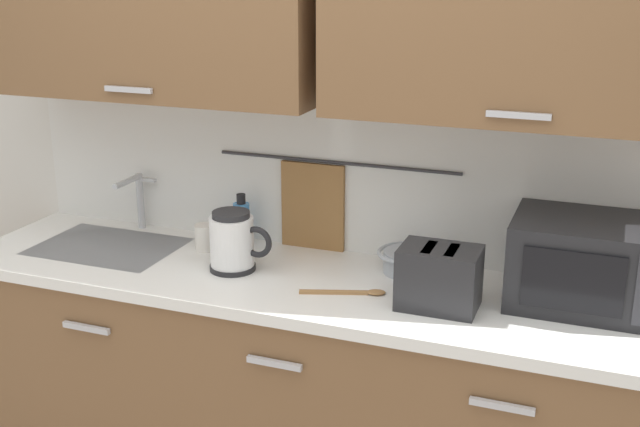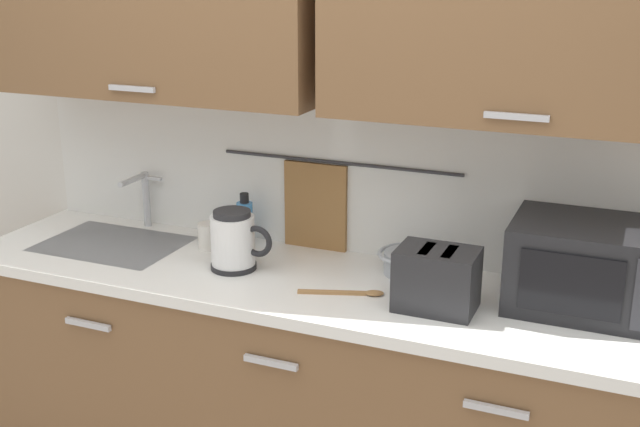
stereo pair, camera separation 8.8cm
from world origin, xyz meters
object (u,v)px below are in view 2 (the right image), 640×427
Objects in this scene: mug_near_sink at (210,236)px; wooden_spoon at (351,293)px; toaster at (437,279)px; microwave at (589,267)px; dish_soap_bottle at (245,222)px; electric_kettle at (234,241)px; mixing_bowl at (409,261)px.

mug_near_sink is 0.66m from wooden_spoon.
wooden_spoon is (-0.27, -0.00, -0.09)m from toaster.
microwave is 1.71× the size of wooden_spoon.
microwave is at bearing 23.37° from toaster.
microwave is 1.23m from dish_soap_bottle.
toaster is (0.72, -0.05, -0.01)m from electric_kettle.
electric_kettle reaches higher than toaster.
mixing_bowl is at bearing 174.16° from microwave.
microwave is 3.83× the size of mug_near_sink.
toaster is (-0.42, -0.18, -0.04)m from microwave.
dish_soap_bottle is (-1.23, 0.11, -0.05)m from microwave.
mug_near_sink is at bearing 162.75° from wooden_spoon.
mixing_bowl is at bearing 64.57° from wooden_spoon.
dish_soap_bottle is 0.61m from wooden_spoon.
electric_kettle reaches higher than wooden_spoon.
toaster is at bearing -4.01° from electric_kettle.
mixing_bowl is 0.84× the size of toaster.
toaster reaches higher than wooden_spoon.
dish_soap_bottle is at bearing 109.68° from electric_kettle.
microwave reaches higher than dish_soap_bottle.
mug_near_sink is at bearing 179.44° from microwave.
dish_soap_bottle is 0.92× the size of mixing_bowl.
dish_soap_bottle is at bearing 175.03° from microwave.
microwave is 1.33m from mug_near_sink.
toaster is (0.81, -0.29, 0.01)m from dish_soap_bottle.
dish_soap_bottle reaches higher than mixing_bowl.
wooden_spoon is (0.63, -0.20, -0.04)m from mug_near_sink.
electric_kettle is 0.60m from mixing_bowl.
mug_near_sink is 0.44× the size of wooden_spoon.
mug_near_sink is (-0.18, 0.14, -0.05)m from electric_kettle.
toaster is at bearing 0.41° from wooden_spoon.
microwave is at bearing 14.81° from wooden_spoon.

